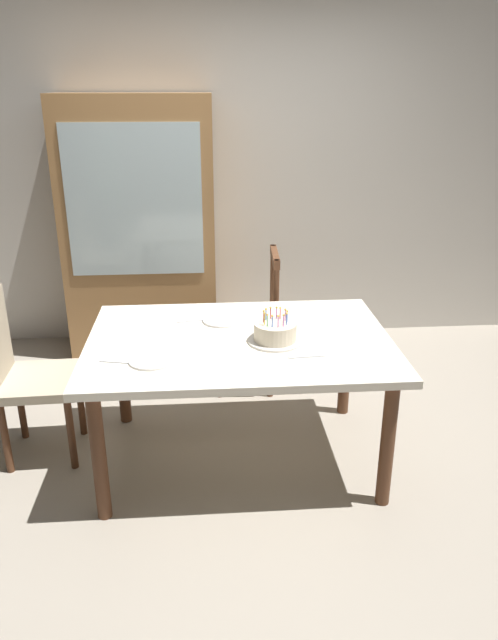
{
  "coord_description": "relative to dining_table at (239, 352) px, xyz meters",
  "views": [
    {
      "loc": [
        -0.17,
        -2.82,
        1.95
      ],
      "look_at": [
        0.05,
        0.0,
        0.83
      ],
      "focal_mm": 33.31,
      "sensor_mm": 36.0,
      "label": 1
    }
  ],
  "objects": [
    {
      "name": "ground",
      "position": [
        0.0,
        0.0,
        -0.65
      ],
      "size": [
        6.4,
        6.4,
        0.0
      ],
      "primitive_type": "plane",
      "color": "#9E9384"
    },
    {
      "name": "back_wall",
      "position": [
        0.0,
        1.85,
        0.65
      ],
      "size": [
        6.4,
        0.1,
        2.6
      ],
      "primitive_type": "cube",
      "color": "beige",
      "rests_on": "ground"
    },
    {
      "name": "dining_table",
      "position": [
        0.0,
        0.0,
        0.0
      ],
      "size": [
        1.57,
        1.09,
        0.73
      ],
      "color": "silver",
      "rests_on": "ground"
    },
    {
      "name": "birthday_cake",
      "position": [
        0.18,
        -0.06,
        0.13
      ],
      "size": [
        0.28,
        0.28,
        0.17
      ],
      "color": "silver",
      "rests_on": "dining_table"
    },
    {
      "name": "plate_near_celebrant",
      "position": [
        -0.43,
        -0.25,
        0.09
      ],
      "size": [
        0.22,
        0.22,
        0.01
      ],
      "primitive_type": "cylinder",
      "color": "white",
      "rests_on": "dining_table"
    },
    {
      "name": "plate_far_side",
      "position": [
        -0.08,
        0.25,
        0.09
      ],
      "size": [
        0.22,
        0.22,
        0.01
      ],
      "primitive_type": "cylinder",
      "color": "white",
      "rests_on": "dining_table"
    },
    {
      "name": "fork_near_celebrant",
      "position": [
        -0.59,
        -0.25,
        0.08
      ],
      "size": [
        0.18,
        0.06,
        0.01
      ],
      "primitive_type": "cube",
      "rotation": [
        0.0,
        0.0,
        -0.23
      ],
      "color": "silver",
      "rests_on": "dining_table"
    },
    {
      "name": "fork_far_side",
      "position": [
        -0.24,
        0.26,
        0.08
      ],
      "size": [
        0.18,
        0.05,
        0.01
      ],
      "primitive_type": "cube",
      "rotation": [
        0.0,
        0.0,
        0.17
      ],
      "color": "silver",
      "rests_on": "dining_table"
    },
    {
      "name": "fork_near_guest",
      "position": [
        0.31,
        -0.26,
        0.08
      ],
      "size": [
        0.18,
        0.03,
        0.01
      ],
      "primitive_type": "cube",
      "rotation": [
        0.0,
        0.0,
        0.07
      ],
      "color": "silver",
      "rests_on": "dining_table"
    },
    {
      "name": "chair_spindle_back",
      "position": [
        0.11,
        0.86,
        -0.19
      ],
      "size": [
        0.46,
        0.46,
        0.95
      ],
      "color": "beige",
      "rests_on": "ground"
    },
    {
      "name": "chair_upholstered",
      "position": [
        -1.17,
        0.13,
        -0.11
      ],
      "size": [
        0.46,
        0.46,
        0.95
      ],
      "color": "tan",
      "rests_on": "ground"
    },
    {
      "name": "china_cabinet",
      "position": [
        -0.64,
        1.56,
        0.31
      ],
      "size": [
        1.1,
        0.45,
        1.9
      ],
      "color": "#9E7042",
      "rests_on": "ground"
    }
  ]
}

